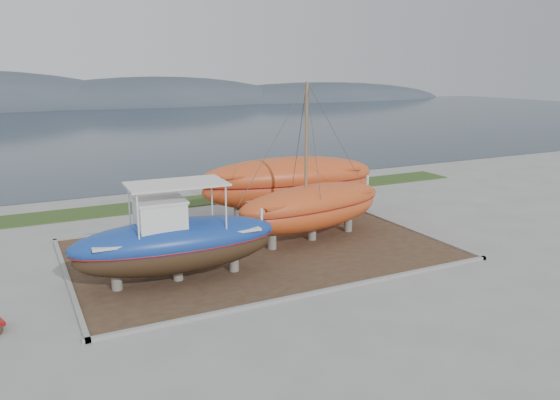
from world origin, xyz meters
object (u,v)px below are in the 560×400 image
blue_caique (176,232)px  orange_bare_hull (288,189)px  orange_sailboat (313,163)px  white_dinghy (123,246)px

blue_caique → orange_bare_hull: 11.26m
orange_sailboat → orange_bare_hull: 5.14m
blue_caique → white_dinghy: bearing=114.7°
blue_caique → orange_bare_hull: bearing=39.4°
orange_sailboat → blue_caique: bearing=-173.3°
white_dinghy → orange_bare_hull: orange_bare_hull is taller
blue_caique → orange_bare_hull: blue_caique is taller
blue_caique → orange_sailboat: size_ratio=0.98×
white_dinghy → orange_sailboat: orange_sailboat is taller
white_dinghy → orange_sailboat: bearing=-33.1°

